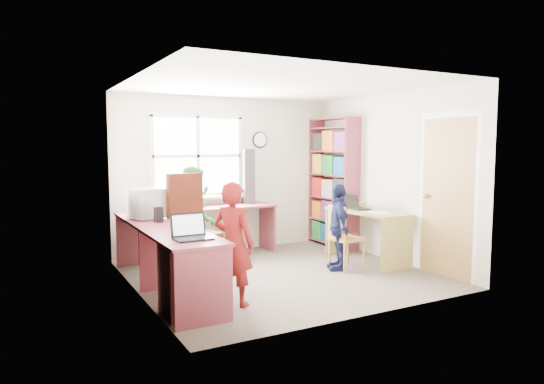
{
  "coord_description": "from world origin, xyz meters",
  "views": [
    {
      "loc": [
        -3.01,
        -5.3,
        1.66
      ],
      "look_at": [
        0.0,
        0.25,
        1.05
      ],
      "focal_mm": 32.0,
      "sensor_mm": 36.0,
      "label": 1
    }
  ],
  "objects_px": {
    "swivel_chair": "(191,234)",
    "laptop_left": "(191,233)",
    "person_green": "(194,218)",
    "person_navy": "(338,227)",
    "crt_monitor": "(147,203)",
    "laptop_right": "(355,206)",
    "right_desk": "(367,224)",
    "l_desk": "(191,255)",
    "bookshelf": "(333,186)",
    "person_red": "(233,244)",
    "wooden_chair": "(343,235)",
    "potted_plant": "(204,196)",
    "cd_tower": "(248,176)"
  },
  "relations": [
    {
      "from": "swivel_chair",
      "to": "person_green",
      "type": "relative_size",
      "value": 0.94
    },
    {
      "from": "l_desk",
      "to": "laptop_left",
      "type": "relative_size",
      "value": 8.13
    },
    {
      "from": "laptop_left",
      "to": "laptop_right",
      "type": "relative_size",
      "value": 1.08
    },
    {
      "from": "bookshelf",
      "to": "potted_plant",
      "type": "xyz_separation_m",
      "value": [
        -2.16,
        0.24,
        -0.09
      ]
    },
    {
      "from": "laptop_right",
      "to": "potted_plant",
      "type": "relative_size",
      "value": 1.06
    },
    {
      "from": "right_desk",
      "to": "wooden_chair",
      "type": "relative_size",
      "value": 1.48
    },
    {
      "from": "laptop_right",
      "to": "person_navy",
      "type": "distance_m",
      "value": 0.7
    },
    {
      "from": "laptop_left",
      "to": "person_green",
      "type": "distance_m",
      "value": 1.76
    },
    {
      "from": "crt_monitor",
      "to": "potted_plant",
      "type": "bearing_deg",
      "value": 18.4
    },
    {
      "from": "bookshelf",
      "to": "wooden_chair",
      "type": "relative_size",
      "value": 2.43
    },
    {
      "from": "bookshelf",
      "to": "swivel_chair",
      "type": "bearing_deg",
      "value": -164.19
    },
    {
      "from": "bookshelf",
      "to": "person_red",
      "type": "distance_m",
      "value": 3.32
    },
    {
      "from": "cd_tower",
      "to": "person_green",
      "type": "height_order",
      "value": "cd_tower"
    },
    {
      "from": "wooden_chair",
      "to": "crt_monitor",
      "type": "xyz_separation_m",
      "value": [
        -2.4,
        0.81,
        0.47
      ]
    },
    {
      "from": "laptop_right",
      "to": "person_green",
      "type": "bearing_deg",
      "value": 76.68
    },
    {
      "from": "bookshelf",
      "to": "potted_plant",
      "type": "relative_size",
      "value": 6.6
    },
    {
      "from": "right_desk",
      "to": "laptop_left",
      "type": "xyz_separation_m",
      "value": [
        -2.93,
        -0.89,
        0.27
      ]
    },
    {
      "from": "wooden_chair",
      "to": "person_navy",
      "type": "relative_size",
      "value": 0.75
    },
    {
      "from": "l_desk",
      "to": "cd_tower",
      "type": "distance_m",
      "value": 2.5
    },
    {
      "from": "person_green",
      "to": "person_navy",
      "type": "height_order",
      "value": "person_green"
    },
    {
      "from": "crt_monitor",
      "to": "person_navy",
      "type": "xyz_separation_m",
      "value": [
        2.35,
        -0.78,
        -0.36
      ]
    },
    {
      "from": "right_desk",
      "to": "cd_tower",
      "type": "distance_m",
      "value": 1.98
    },
    {
      "from": "right_desk",
      "to": "laptop_left",
      "type": "distance_m",
      "value": 3.07
    },
    {
      "from": "bookshelf",
      "to": "person_red",
      "type": "bearing_deg",
      "value": -143.6
    },
    {
      "from": "l_desk",
      "to": "crt_monitor",
      "type": "xyz_separation_m",
      "value": [
        -0.23,
        0.95,
        0.49
      ]
    },
    {
      "from": "cd_tower",
      "to": "person_navy",
      "type": "xyz_separation_m",
      "value": [
        0.54,
        -1.63,
        -0.6
      ]
    },
    {
      "from": "crt_monitor",
      "to": "laptop_right",
      "type": "bearing_deg",
      "value": -26.27
    },
    {
      "from": "swivel_chair",
      "to": "cd_tower",
      "type": "height_order",
      "value": "cd_tower"
    },
    {
      "from": "right_desk",
      "to": "cd_tower",
      "type": "relative_size",
      "value": 1.5
    },
    {
      "from": "laptop_right",
      "to": "potted_plant",
      "type": "height_order",
      "value": "potted_plant"
    },
    {
      "from": "right_desk",
      "to": "swivel_chair",
      "type": "xyz_separation_m",
      "value": [
        -2.5,
        0.35,
        0.03
      ]
    },
    {
      "from": "cd_tower",
      "to": "person_navy",
      "type": "relative_size",
      "value": 0.74
    },
    {
      "from": "swivel_chair",
      "to": "laptop_right",
      "type": "distance_m",
      "value": 2.44
    },
    {
      "from": "person_green",
      "to": "potted_plant",
      "type": "bearing_deg",
      "value": -19.47
    },
    {
      "from": "bookshelf",
      "to": "person_navy",
      "type": "distance_m",
      "value": 1.61
    },
    {
      "from": "right_desk",
      "to": "laptop_left",
      "type": "height_order",
      "value": "laptop_left"
    },
    {
      "from": "bookshelf",
      "to": "cd_tower",
      "type": "xyz_separation_m",
      "value": [
        -1.38,
        0.33,
        0.18
      ]
    },
    {
      "from": "swivel_chair",
      "to": "laptop_left",
      "type": "height_order",
      "value": "swivel_chair"
    },
    {
      "from": "laptop_right",
      "to": "potted_plant",
      "type": "xyz_separation_m",
      "value": [
        -1.89,
        1.18,
        0.12
      ]
    },
    {
      "from": "swivel_chair",
      "to": "crt_monitor",
      "type": "xyz_separation_m",
      "value": [
        -0.48,
        0.25,
        0.38
      ]
    },
    {
      "from": "laptop_left",
      "to": "person_navy",
      "type": "height_order",
      "value": "person_navy"
    },
    {
      "from": "right_desk",
      "to": "cd_tower",
      "type": "height_order",
      "value": "cd_tower"
    },
    {
      "from": "l_desk",
      "to": "person_navy",
      "type": "height_order",
      "value": "person_navy"
    },
    {
      "from": "bookshelf",
      "to": "person_navy",
      "type": "xyz_separation_m",
      "value": [
        -0.84,
        -1.3,
        -0.42
      ]
    },
    {
      "from": "laptop_right",
      "to": "person_green",
      "type": "height_order",
      "value": "person_green"
    },
    {
      "from": "bookshelf",
      "to": "person_red",
      "type": "relative_size",
      "value": 1.63
    },
    {
      "from": "potted_plant",
      "to": "person_red",
      "type": "bearing_deg",
      "value": -102.72
    },
    {
      "from": "potted_plant",
      "to": "person_navy",
      "type": "height_order",
      "value": "person_navy"
    },
    {
      "from": "l_desk",
      "to": "person_green",
      "type": "xyz_separation_m",
      "value": [
        0.44,
        1.11,
        0.24
      ]
    },
    {
      "from": "laptop_right",
      "to": "cd_tower",
      "type": "relative_size",
      "value": 0.39
    }
  ]
}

